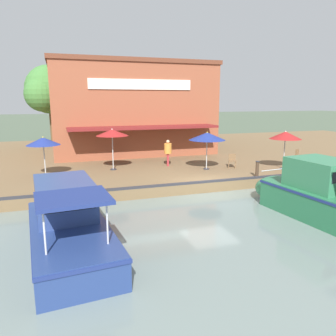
% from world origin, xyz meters
% --- Properties ---
extents(ground_plane, '(220.00, 220.00, 0.00)m').
position_xyz_m(ground_plane, '(0.00, 0.00, 0.00)').
color(ground_plane, '#4C5B47').
extents(quay_deck, '(22.00, 56.00, 0.60)m').
position_xyz_m(quay_deck, '(-11.00, 0.00, 0.30)').
color(quay_deck, brown).
rests_on(quay_deck, ground).
extents(quay_edge_fender, '(0.20, 50.40, 0.10)m').
position_xyz_m(quay_edge_fender, '(-0.10, 0.00, 0.65)').
color(quay_edge_fender, '#2D2D33').
rests_on(quay_edge_fender, quay_deck).
extents(waterfront_restaurant, '(11.83, 12.37, 7.02)m').
position_xyz_m(waterfront_restaurant, '(-13.04, -1.56, 4.11)').
color(waterfront_restaurant, brown).
rests_on(waterfront_restaurant, quay_deck).
extents(patio_umbrella_mid_patio_left, '(1.79, 1.79, 2.21)m').
position_xyz_m(patio_umbrella_mid_patio_left, '(-4.11, -8.03, 2.56)').
color(patio_umbrella_mid_patio_left, '#B7B7B7').
rests_on(patio_umbrella_mid_patio_left, quay_deck).
extents(patio_umbrella_far_corner, '(1.92, 1.92, 2.49)m').
position_xyz_m(patio_umbrella_far_corner, '(-4.74, -4.20, 2.85)').
color(patio_umbrella_far_corner, '#B7B7B7').
rests_on(patio_umbrella_far_corner, quay_deck).
extents(patio_umbrella_mid_patio_right, '(1.89, 1.89, 2.34)m').
position_xyz_m(patio_umbrella_mid_patio_right, '(-1.69, 5.70, 2.67)').
color(patio_umbrella_mid_patio_right, '#B7B7B7').
rests_on(patio_umbrella_mid_patio_right, quay_deck).
extents(patio_umbrella_by_entrance, '(2.19, 2.19, 2.29)m').
position_xyz_m(patio_umbrella_by_entrance, '(-3.10, 1.21, 2.62)').
color(patio_umbrella_by_entrance, '#B7B7B7').
rests_on(patio_umbrella_by_entrance, quay_deck).
extents(cafe_chair_far_corner_seat, '(0.59, 0.59, 0.85)m').
position_xyz_m(cafe_chair_far_corner_seat, '(-3.47, 8.30, 1.08)').
color(cafe_chair_far_corner_seat, brown).
rests_on(cafe_chair_far_corner_seat, quay_deck).
extents(cafe_chair_back_row_seat, '(0.59, 0.59, 0.85)m').
position_xyz_m(cafe_chair_back_row_seat, '(-3.10, 2.96, 1.08)').
color(cafe_chair_back_row_seat, brown).
rests_on(cafe_chair_back_row_seat, quay_deck).
extents(person_near_entrance, '(0.47, 0.47, 1.67)m').
position_xyz_m(person_near_entrance, '(-4.85, -0.69, 1.65)').
color(person_near_entrance, '#B23338').
rests_on(person_near_entrance, quay_deck).
extents(motorboat_outer_channel, '(8.09, 3.13, 2.40)m').
position_xyz_m(motorboat_outer_channel, '(4.86, 2.74, 0.92)').
color(motorboat_outer_channel, '#287047').
rests_on(motorboat_outer_channel, river_water).
extents(motorboat_fourth_along, '(6.90, 2.75, 2.19)m').
position_xyz_m(motorboat_fourth_along, '(4.04, -7.12, 0.84)').
color(motorboat_fourth_along, navy).
rests_on(motorboat_fourth_along, river_water).
extents(mooring_post, '(0.22, 0.22, 0.89)m').
position_xyz_m(mooring_post, '(-0.35, 2.96, 1.05)').
color(mooring_post, '#473323').
rests_on(mooring_post, quay_deck).
extents(tree_behind_restaurant, '(5.22, 4.98, 7.08)m').
position_xyz_m(tree_behind_restaurant, '(-19.24, 3.57, 5.05)').
color(tree_behind_restaurant, brown).
rests_on(tree_behind_restaurant, quay_deck).
extents(tree_downstream_bank, '(4.49, 4.27, 7.20)m').
position_xyz_m(tree_downstream_bank, '(-16.73, -7.89, 5.53)').
color(tree_downstream_bank, brown).
rests_on(tree_downstream_bank, quay_deck).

